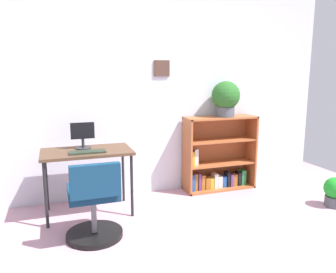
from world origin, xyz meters
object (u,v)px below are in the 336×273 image
(office_chair, at_px, (94,206))
(keyboard, at_px, (87,152))
(monitor, at_px, (83,135))
(potted_plant_on_shelf, at_px, (226,98))
(bookshelf_low, at_px, (217,158))
(potted_plant_floor, at_px, (335,191))
(desk, at_px, (87,156))

(office_chair, bearing_deg, keyboard, 89.07)
(monitor, relative_size, potted_plant_on_shelf, 0.64)
(monitor, bearing_deg, bookshelf_low, 6.21)
(monitor, bearing_deg, potted_plant_on_shelf, 4.18)
(potted_plant_floor, bearing_deg, keyboard, 167.07)
(desk, xyz_separation_m, bookshelf_low, (1.69, 0.28, -0.23))
(desk, bearing_deg, monitor, 105.02)
(monitor, height_order, keyboard, monitor)
(monitor, distance_m, potted_plant_floor, 2.90)
(office_chair, bearing_deg, bookshelf_low, 27.99)
(desk, height_order, potted_plant_floor, desk)
(keyboard, relative_size, office_chair, 0.48)
(desk, xyz_separation_m, potted_plant_floor, (2.67, -0.73, -0.46))
(potted_plant_floor, bearing_deg, bookshelf_low, 134.03)
(potted_plant_on_shelf, xyz_separation_m, potted_plant_floor, (0.91, -0.96, -1.02))
(keyboard, bearing_deg, office_chair, -90.93)
(desk, relative_size, bookshelf_low, 0.97)
(potted_plant_on_shelf, bearing_deg, keyboard, -168.92)
(keyboard, distance_m, bookshelf_low, 1.76)
(potted_plant_on_shelf, bearing_deg, office_chair, -154.42)
(keyboard, height_order, potted_plant_on_shelf, potted_plant_on_shelf)
(keyboard, bearing_deg, desk, 88.58)
(bookshelf_low, height_order, potted_plant_floor, bookshelf_low)
(desk, xyz_separation_m, potted_plant_on_shelf, (1.76, 0.23, 0.56))
(desk, relative_size, keyboard, 2.56)
(bookshelf_low, distance_m, potted_plant_on_shelf, 0.79)
(monitor, distance_m, potted_plant_on_shelf, 1.82)
(monitor, bearing_deg, desk, -74.98)
(keyboard, bearing_deg, potted_plant_floor, -12.93)
(potted_plant_floor, bearing_deg, office_chair, 177.62)
(office_chair, xyz_separation_m, bookshelf_low, (1.70, 0.90, 0.08))
(desk, bearing_deg, office_chair, -91.02)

